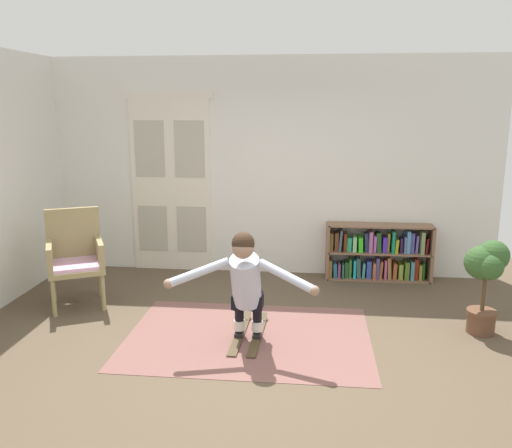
{
  "coord_description": "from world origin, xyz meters",
  "views": [
    {
      "loc": [
        0.55,
        -4.47,
        2.26
      ],
      "look_at": [
        -0.02,
        0.9,
        1.05
      ],
      "focal_mm": 37.04,
      "sensor_mm": 36.0,
      "label": 1
    }
  ],
  "objects_px": {
    "skis_pair": "(249,334)",
    "person_skier": "(245,280)",
    "bookshelf": "(378,254)",
    "wicker_chair": "(75,255)",
    "potted_plant": "(485,271)"
  },
  "relations": [
    {
      "from": "skis_pair",
      "to": "person_skier",
      "type": "distance_m",
      "value": 0.67
    },
    {
      "from": "bookshelf",
      "to": "wicker_chair",
      "type": "xyz_separation_m",
      "value": [
        -3.58,
        -1.28,
        0.24
      ]
    },
    {
      "from": "bookshelf",
      "to": "skis_pair",
      "type": "distance_m",
      "value": 2.48
    },
    {
      "from": "skis_pair",
      "to": "person_skier",
      "type": "relative_size",
      "value": 0.68
    },
    {
      "from": "person_skier",
      "to": "wicker_chair",
      "type": "bearing_deg",
      "value": 156.98
    },
    {
      "from": "potted_plant",
      "to": "skis_pair",
      "type": "bearing_deg",
      "value": -171.05
    },
    {
      "from": "wicker_chair",
      "to": "person_skier",
      "type": "distance_m",
      "value": 2.27
    },
    {
      "from": "wicker_chair",
      "to": "skis_pair",
      "type": "height_order",
      "value": "wicker_chair"
    },
    {
      "from": "potted_plant",
      "to": "skis_pair",
      "type": "xyz_separation_m",
      "value": [
        -2.35,
        -0.37,
        -0.62
      ]
    },
    {
      "from": "wicker_chair",
      "to": "potted_plant",
      "type": "distance_m",
      "value": 4.45
    },
    {
      "from": "skis_pair",
      "to": "person_skier",
      "type": "bearing_deg",
      "value": -91.71
    },
    {
      "from": "wicker_chair",
      "to": "skis_pair",
      "type": "distance_m",
      "value": 2.27
    },
    {
      "from": "person_skier",
      "to": "skis_pair",
      "type": "bearing_deg",
      "value": 88.29
    },
    {
      "from": "potted_plant",
      "to": "bookshelf",
      "type": "bearing_deg",
      "value": 118.43
    },
    {
      "from": "bookshelf",
      "to": "wicker_chair",
      "type": "distance_m",
      "value": 3.81
    }
  ]
}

